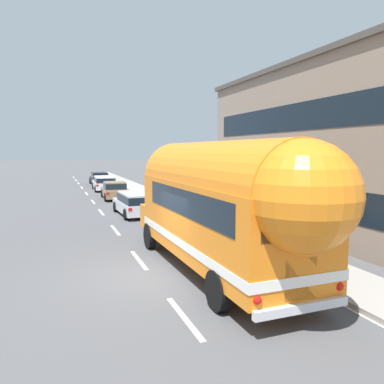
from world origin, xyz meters
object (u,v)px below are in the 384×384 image
(car_lead, at_px, (135,202))
(car_second, at_px, (115,190))
(painted_bus, at_px, (223,202))
(car_third, at_px, (104,182))
(car_fourth, at_px, (100,178))

(car_lead, height_order, car_second, same)
(car_lead, relative_size, car_second, 1.05)
(car_lead, bearing_deg, painted_bus, -88.87)
(car_second, bearing_deg, car_third, 89.74)
(car_third, height_order, car_fourth, same)
(car_fourth, bearing_deg, painted_bus, -90.24)
(painted_bus, bearing_deg, car_fourth, 89.76)
(car_third, bearing_deg, car_second, -90.26)
(car_second, xyz_separation_m, car_fourth, (0.33, 13.34, 0.02))
(car_third, distance_m, car_fourth, 6.49)
(car_lead, relative_size, car_fourth, 0.95)
(car_lead, xyz_separation_m, car_third, (0.07, 15.08, -0.00))
(car_lead, xyz_separation_m, car_second, (0.04, 8.23, -0.07))
(car_second, bearing_deg, car_lead, -90.28)
(car_third, bearing_deg, painted_bus, -89.65)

